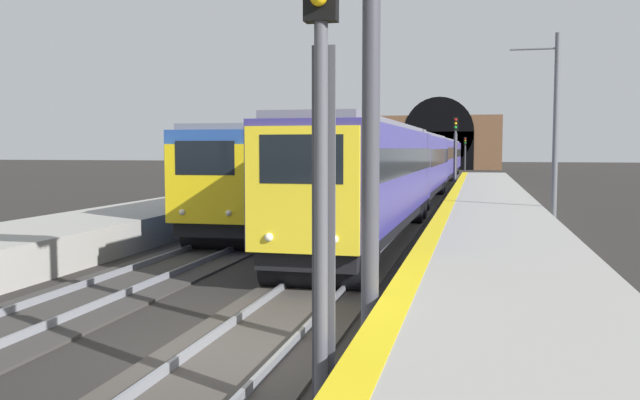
{
  "coord_description": "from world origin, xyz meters",
  "views": [
    {
      "loc": [
        -10.05,
        -3.66,
        3.35
      ],
      "look_at": [
        10.77,
        1.21,
        1.7
      ],
      "focal_mm": 37.89,
      "sensor_mm": 36.0,
      "label": 1
    }
  ],
  "objects_px": {
    "train_adjacent_platform": "(365,161)",
    "railway_signal_mid": "(455,147)",
    "train_main_approaching": "(428,161)",
    "railway_signal_far": "(465,151)",
    "catenary_mast_near": "(555,131)",
    "overhead_signal_gantry": "(115,22)",
    "railway_signal_near": "(321,159)"
  },
  "relations": [
    {
      "from": "railway_signal_near",
      "to": "railway_signal_mid",
      "type": "bearing_deg",
      "value": -180.0
    },
    {
      "from": "railway_signal_far",
      "to": "railway_signal_near",
      "type": "bearing_deg",
      "value": 0.0
    },
    {
      "from": "railway_signal_mid",
      "to": "overhead_signal_gantry",
      "type": "relative_size",
      "value": 0.64
    },
    {
      "from": "railway_signal_far",
      "to": "catenary_mast_near",
      "type": "relative_size",
      "value": 0.62
    },
    {
      "from": "train_adjacent_platform",
      "to": "railway_signal_mid",
      "type": "height_order",
      "value": "railway_signal_mid"
    },
    {
      "from": "railway_signal_mid",
      "to": "catenary_mast_near",
      "type": "height_order",
      "value": "catenary_mast_near"
    },
    {
      "from": "train_adjacent_platform",
      "to": "railway_signal_far",
      "type": "distance_m",
      "value": 45.78
    },
    {
      "from": "railway_signal_near",
      "to": "overhead_signal_gantry",
      "type": "height_order",
      "value": "overhead_signal_gantry"
    },
    {
      "from": "railway_signal_near",
      "to": "overhead_signal_gantry",
      "type": "distance_m",
      "value": 5.54
    },
    {
      "from": "train_main_approaching",
      "to": "railway_signal_near",
      "type": "bearing_deg",
      "value": 3.11
    },
    {
      "from": "train_adjacent_platform",
      "to": "railway_signal_near",
      "type": "height_order",
      "value": "railway_signal_near"
    },
    {
      "from": "catenary_mast_near",
      "to": "train_adjacent_platform",
      "type": "bearing_deg",
      "value": 26.63
    },
    {
      "from": "train_main_approaching",
      "to": "train_adjacent_platform",
      "type": "xyz_separation_m",
      "value": [
        -1.14,
        4.67,
        -0.04
      ]
    },
    {
      "from": "railway_signal_near",
      "to": "train_adjacent_platform",
      "type": "bearing_deg",
      "value": -171.3
    },
    {
      "from": "train_main_approaching",
      "to": "catenary_mast_near",
      "type": "distance_m",
      "value": 24.55
    },
    {
      "from": "railway_signal_far",
      "to": "overhead_signal_gantry",
      "type": "distance_m",
      "value": 85.51
    },
    {
      "from": "train_main_approaching",
      "to": "train_adjacent_platform",
      "type": "relative_size",
      "value": 1.19
    },
    {
      "from": "railway_signal_mid",
      "to": "railway_signal_near",
      "type": "bearing_deg",
      "value": 0.0
    },
    {
      "from": "railway_signal_near",
      "to": "railway_signal_mid",
      "type": "xyz_separation_m",
      "value": [
        47.29,
        0.0,
        0.26
      ]
    },
    {
      "from": "train_main_approaching",
      "to": "overhead_signal_gantry",
      "type": "bearing_deg",
      "value": -2.59
    },
    {
      "from": "train_main_approaching",
      "to": "railway_signal_mid",
      "type": "bearing_deg",
      "value": 150.8
    },
    {
      "from": "train_main_approaching",
      "to": "overhead_signal_gantry",
      "type": "distance_m",
      "value": 41.38
    },
    {
      "from": "train_main_approaching",
      "to": "train_adjacent_platform",
      "type": "distance_m",
      "value": 4.81
    },
    {
      "from": "railway_signal_mid",
      "to": "catenary_mast_near",
      "type": "relative_size",
      "value": 0.74
    },
    {
      "from": "overhead_signal_gantry",
      "to": "train_main_approaching",
      "type": "bearing_deg",
      "value": -3.24
    },
    {
      "from": "train_main_approaching",
      "to": "catenary_mast_near",
      "type": "xyz_separation_m",
      "value": [
        -23.59,
        -6.59,
        1.63
      ]
    },
    {
      "from": "railway_signal_far",
      "to": "overhead_signal_gantry",
      "type": "bearing_deg",
      "value": -2.83
    },
    {
      "from": "train_main_approaching",
      "to": "railway_signal_mid",
      "type": "height_order",
      "value": "railway_signal_mid"
    },
    {
      "from": "train_adjacent_platform",
      "to": "railway_signal_mid",
      "type": "bearing_deg",
      "value": 122.71
    },
    {
      "from": "catenary_mast_near",
      "to": "overhead_signal_gantry",
      "type": "bearing_deg",
      "value": 153.12
    },
    {
      "from": "train_adjacent_platform",
      "to": "railway_signal_mid",
      "type": "xyz_separation_m",
      "value": [
        4.43,
        -6.56,
        1.13
      ]
    },
    {
      "from": "train_main_approaching",
      "to": "railway_signal_mid",
      "type": "distance_m",
      "value": 3.95
    }
  ]
}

